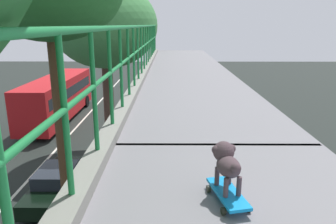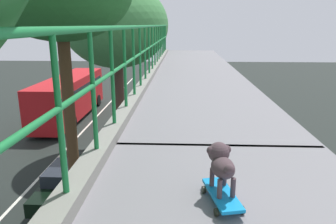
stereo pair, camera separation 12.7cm
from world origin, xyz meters
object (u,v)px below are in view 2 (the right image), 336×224
object	(u,v)px
city_bus	(70,95)
small_dog	(221,162)
car_black_fifth	(68,180)
toy_skateboard	(222,195)

from	to	relation	value
city_bus	small_dog	distance (m)	22.95
small_dog	car_black_fifth	bearing A→B (deg)	117.23
city_bus	small_dog	xyz separation A→B (m)	(8.70, -20.83, 4.10)
city_bus	small_dog	world-z (taller)	small_dog
small_dog	city_bus	bearing A→B (deg)	112.66
toy_skateboard	small_dog	size ratio (longest dim) A/B	1.36
car_black_fifth	toy_skateboard	world-z (taller)	toy_skateboard
city_bus	small_dog	bearing A→B (deg)	-67.34
car_black_fifth	city_bus	xyz separation A→B (m)	(-3.72, 11.16, 1.17)
city_bus	toy_skateboard	bearing A→B (deg)	-67.38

